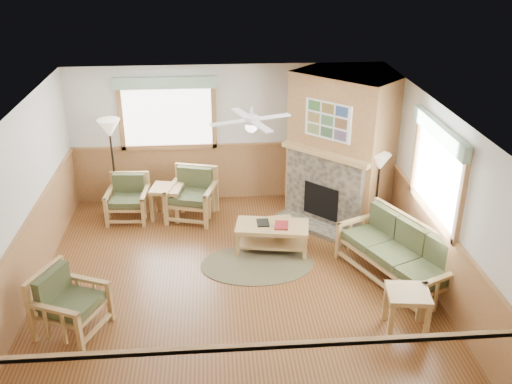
{
  "coord_description": "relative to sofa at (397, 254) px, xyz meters",
  "views": [
    {
      "loc": [
        -0.25,
        -7.52,
        4.96
      ],
      "look_at": [
        0.4,
        0.7,
        1.15
      ],
      "focal_mm": 40.0,
      "sensor_mm": 36.0,
      "label": 1
    }
  ],
  "objects": [
    {
      "name": "end_table_chairs",
      "position": [
        -3.63,
        2.44,
        -0.15
      ],
      "size": [
        0.65,
        0.63,
        0.62
      ],
      "primitive_type": null,
      "rotation": [
        0.0,
        0.0,
        -0.2
      ],
      "color": "tan",
      "rests_on": "floor"
    },
    {
      "name": "footstool",
      "position": [
        -1.62,
        1.38,
        -0.27
      ],
      "size": [
        0.5,
        0.5,
        0.38
      ],
      "primitive_type": null,
      "rotation": [
        0.0,
        0.0,
        0.15
      ],
      "color": "tan",
      "rests_on": "floor"
    },
    {
      "name": "fireplace",
      "position": [
        -0.43,
        2.3,
        0.89
      ],
      "size": [
        3.11,
        3.11,
        2.7
      ],
      "primitive_type": null,
      "rotation": [
        0.0,
        0.0,
        -0.79
      ],
      "color": "#996A3E",
      "rests_on": "floor"
    },
    {
      "name": "wall_back",
      "position": [
        -2.48,
        3.25,
        0.89
      ],
      "size": [
        6.0,
        0.02,
        2.7
      ],
      "primitive_type": "cube",
      "color": "silver",
      "rests_on": "floor"
    },
    {
      "name": "book_red",
      "position": [
        -1.65,
        1.01,
        0.05
      ],
      "size": [
        0.27,
        0.33,
        0.03
      ],
      "primitive_type": "cube",
      "rotation": [
        0.0,
        0.0,
        -0.16
      ],
      "color": "maroon",
      "rests_on": "coffee_table"
    },
    {
      "name": "floor_lamp_right",
      "position": [
        0.07,
        1.48,
        0.3
      ],
      "size": [
        0.38,
        0.38,
        1.53
      ],
      "primitive_type": null,
      "rotation": [
        0.0,
        0.0,
        0.09
      ],
      "color": "black",
      "rests_on": "floor"
    },
    {
      "name": "wall_right",
      "position": [
        0.52,
        0.25,
        0.89
      ],
      "size": [
        0.02,
        6.0,
        2.7
      ],
      "primitive_type": "cube",
      "color": "silver",
      "rests_on": "floor"
    },
    {
      "name": "wainscot",
      "position": [
        -2.48,
        0.25,
        0.09
      ],
      "size": [
        6.0,
        6.0,
        1.1
      ],
      "primitive_type": null,
      "color": "#996A3E",
      "rests_on": "floor"
    },
    {
      "name": "armchair_back_left",
      "position": [
        -4.35,
        2.42,
        -0.05
      ],
      "size": [
        0.78,
        0.78,
        0.82
      ],
      "primitive_type": null,
      "rotation": [
        0.0,
        0.0,
        -0.07
      ],
      "color": "tan",
      "rests_on": "floor"
    },
    {
      "name": "ceiling_fan",
      "position": [
        -2.18,
        0.55,
        2.2
      ],
      "size": [
        1.59,
        1.59,
        0.36
      ],
      "primitive_type": null,
      "rotation": [
        0.0,
        0.0,
        0.35
      ],
      "color": "white",
      "rests_on": "ceiling"
    },
    {
      "name": "braided_rug",
      "position": [
        -2.09,
        0.61,
        -0.46
      ],
      "size": [
        1.96,
        1.96,
        0.01
      ],
      "primitive_type": "cylinder",
      "rotation": [
        0.0,
        0.0,
        -0.06
      ],
      "color": "brown",
      "rests_on": "floor"
    },
    {
      "name": "floor",
      "position": [
        -2.48,
        0.25,
        -0.47
      ],
      "size": [
        6.0,
        6.0,
        0.01
      ],
      "primitive_type": "cube",
      "color": "brown",
      "rests_on": "ground"
    },
    {
      "name": "book_dark",
      "position": [
        -1.95,
        1.13,
        0.05
      ],
      "size": [
        0.2,
        0.27,
        0.02
      ],
      "primitive_type": "cube",
      "rotation": [
        0.0,
        0.0,
        0.01
      ],
      "color": "black",
      "rests_on": "coffee_table"
    },
    {
      "name": "floor_lamp_left",
      "position": [
        -4.61,
        2.8,
        0.46
      ],
      "size": [
        0.49,
        0.49,
        1.85
      ],
      "primitive_type": null,
      "rotation": [
        0.0,
        0.0,
        0.18
      ],
      "color": "black",
      "rests_on": "floor"
    },
    {
      "name": "coffee_table",
      "position": [
        -1.8,
        1.06,
        -0.22
      ],
      "size": [
        1.29,
        0.8,
        0.48
      ],
      "primitive_type": null,
      "rotation": [
        0.0,
        0.0,
        -0.17
      ],
      "color": "tan",
      "rests_on": "floor"
    },
    {
      "name": "window_right",
      "position": [
        0.48,
        0.05,
        2.07
      ],
      "size": [
        0.16,
        1.9,
        1.5
      ],
      "primitive_type": null,
      "color": "white",
      "rests_on": "wall_right"
    },
    {
      "name": "ceiling",
      "position": [
        -2.48,
        0.25,
        2.24
      ],
      "size": [
        6.0,
        6.0,
        0.01
      ],
      "primitive_type": "cube",
      "color": "white",
      "rests_on": "floor"
    },
    {
      "name": "armchair_left",
      "position": [
        -4.7,
        -0.84,
        -0.02
      ],
      "size": [
        1.04,
        1.04,
        0.89
      ],
      "primitive_type": null,
      "rotation": [
        0.0,
        0.0,
        1.16
      ],
      "color": "tan",
      "rests_on": "floor"
    },
    {
      "name": "sofa",
      "position": [
        0.0,
        0.0,
        0.0
      ],
      "size": [
        2.17,
        1.58,
        0.92
      ],
      "primitive_type": null,
      "rotation": [
        0.0,
        0.0,
        -1.14
      ],
      "color": "tan",
      "rests_on": "floor"
    },
    {
      "name": "window_back",
      "position": [
        -3.58,
        3.21,
        2.07
      ],
      "size": [
        1.9,
        0.16,
        1.5
      ],
      "primitive_type": null,
      "color": "white",
      "rests_on": "wall_back"
    },
    {
      "name": "wall_left",
      "position": [
        -5.48,
        0.25,
        0.89
      ],
      "size": [
        0.02,
        6.0,
        2.7
      ],
      "primitive_type": "cube",
      "color": "silver",
      "rests_on": "floor"
    },
    {
      "name": "wall_front",
      "position": [
        -2.48,
        -2.75,
        0.89
      ],
      "size": [
        6.0,
        0.02,
        2.7
      ],
      "primitive_type": "cube",
      "color": "silver",
      "rests_on": "floor"
    },
    {
      "name": "end_table_sofa",
      "position": [
        -0.23,
        -1.2,
        -0.15
      ],
      "size": [
        0.62,
        0.6,
        0.62
      ],
      "primitive_type": null,
      "rotation": [
        0.0,
        0.0,
        -0.13
      ],
      "color": "tan",
      "rests_on": "floor"
    },
    {
      "name": "armchair_back_right",
      "position": [
        -3.17,
        2.37,
        0.0
      ],
      "size": [
        1.02,
        1.02,
        0.93
      ],
      "primitive_type": null,
      "rotation": [
        0.0,
        0.0,
        -0.28
      ],
      "color": "tan",
      "rests_on": "floor"
    }
  ]
}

